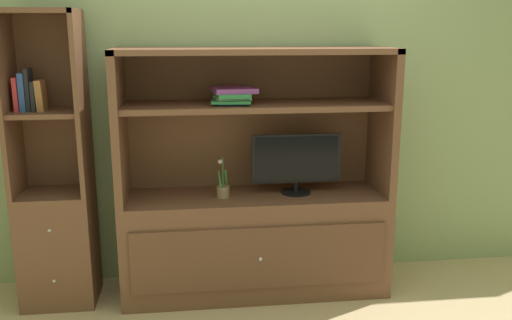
# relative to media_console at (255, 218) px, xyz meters

# --- Properties ---
(ground_plane) EXTENTS (8.00, 8.00, 0.00)m
(ground_plane) POSITION_rel_media_console_xyz_m (0.00, -0.41, -0.52)
(ground_plane) COLOR tan
(painted_rear_wall) EXTENTS (6.00, 0.10, 2.80)m
(painted_rear_wall) POSITION_rel_media_console_xyz_m (0.00, 0.34, 0.88)
(painted_rear_wall) COLOR #8C9E6B
(painted_rear_wall) RESTS_ON ground_plane
(media_console) EXTENTS (1.78, 0.56, 1.66)m
(media_console) POSITION_rel_media_console_xyz_m (0.00, 0.00, 0.00)
(media_console) COLOR brown
(media_console) RESTS_ON ground_plane
(tv_monitor) EXTENTS (0.60, 0.20, 0.41)m
(tv_monitor) POSITION_rel_media_console_xyz_m (0.28, -0.01, 0.39)
(tv_monitor) COLOR black
(tv_monitor) RESTS_ON media_console
(potted_plant) EXTENTS (0.09, 0.10, 0.27)m
(potted_plant) POSITION_rel_media_console_xyz_m (-0.22, -0.04, 0.22)
(potted_plant) COLOR #8C7251
(potted_plant) RESTS_ON media_console
(magazine_stack) EXTENTS (0.30, 0.35, 0.10)m
(magazine_stack) POSITION_rel_media_console_xyz_m (-0.15, -0.00, 0.84)
(magazine_stack) COLOR #2D519E
(magazine_stack) RESTS_ON media_console
(bookshelf_tall) EXTENTS (0.46, 0.39, 1.89)m
(bookshelf_tall) POSITION_rel_media_console_xyz_m (-1.30, 0.00, 0.11)
(bookshelf_tall) COLOR brown
(bookshelf_tall) RESTS_ON ground_plane
(upright_book_row) EXTENTS (0.17, 0.15, 0.26)m
(upright_book_row) POSITION_rel_media_console_xyz_m (-1.39, -0.01, 0.87)
(upright_book_row) COLOR red
(upright_book_row) RESTS_ON bookshelf_tall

